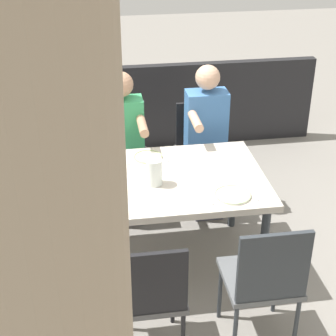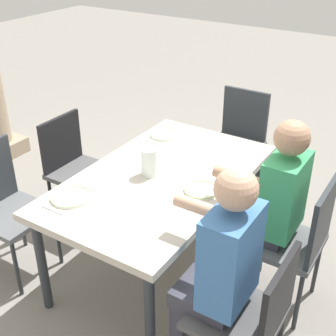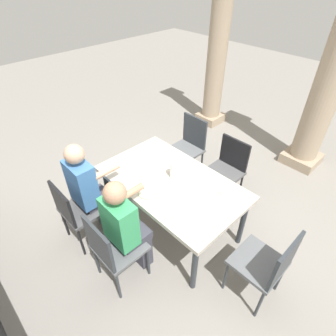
{
  "view_description": "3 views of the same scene",
  "coord_description": "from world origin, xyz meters",
  "px_view_note": "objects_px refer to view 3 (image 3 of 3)",
  "views": [
    {
      "loc": [
        0.38,
        3.33,
        2.67
      ],
      "look_at": [
        -0.13,
        0.02,
        0.83
      ],
      "focal_mm": 58.79,
      "sensor_mm": 36.0,
      "label": 1
    },
    {
      "loc": [
        -2.16,
        -1.42,
        2.24
      ],
      "look_at": [
        -0.0,
        -0.05,
        0.82
      ],
      "focal_mm": 48.77,
      "sensor_mm": 36.0,
      "label": 2
    },
    {
      "loc": [
        1.61,
        -1.59,
        2.74
      ],
      "look_at": [
        -0.08,
        0.02,
        0.87
      ],
      "focal_mm": 29.13,
      "sensor_mm": 36.0,
      "label": 3
    }
  ],
  "objects_px": {
    "plate_2": "(228,190)",
    "chair_mid_north": "(227,167)",
    "chair_west_south": "(76,209)",
    "stone_column_near": "(218,45)",
    "plate_1": "(148,193)",
    "chair_mid_south": "(112,248)",
    "chair_west_north": "(189,144)",
    "dining_table": "(171,185)",
    "chair_head_east": "(268,264)",
    "stone_column_centre": "(335,69)",
    "water_pitcher": "(175,171)",
    "diner_woman_green": "(126,226)",
    "diner_man_white": "(89,189)",
    "plate_0": "(161,150)"
  },
  "relations": [
    {
      "from": "plate_2",
      "to": "diner_woman_green",
      "type": "bearing_deg",
      "value": -111.45
    },
    {
      "from": "stone_column_centre",
      "to": "plate_2",
      "type": "distance_m",
      "value": 2.29
    },
    {
      "from": "dining_table",
      "to": "chair_west_south",
      "type": "height_order",
      "value": "chair_west_south"
    },
    {
      "from": "diner_woman_green",
      "to": "stone_column_near",
      "type": "height_order",
      "value": "stone_column_near"
    },
    {
      "from": "stone_column_near",
      "to": "plate_2",
      "type": "xyz_separation_m",
      "value": [
        1.92,
        -2.16,
        -0.71
      ]
    },
    {
      "from": "chair_west_south",
      "to": "water_pitcher",
      "type": "xyz_separation_m",
      "value": [
        0.55,
        0.98,
        0.32
      ]
    },
    {
      "from": "dining_table",
      "to": "diner_woman_green",
      "type": "xyz_separation_m",
      "value": [
        0.12,
        -0.72,
        0.0
      ]
    },
    {
      "from": "dining_table",
      "to": "water_pitcher",
      "type": "bearing_deg",
      "value": 108.66
    },
    {
      "from": "chair_mid_south",
      "to": "chair_west_south",
      "type": "bearing_deg",
      "value": 179.68
    },
    {
      "from": "chair_west_north",
      "to": "diner_woman_green",
      "type": "distance_m",
      "value": 1.77
    },
    {
      "from": "plate_2",
      "to": "chair_mid_north",
      "type": "bearing_deg",
      "value": 124.77
    },
    {
      "from": "diner_man_white",
      "to": "plate_0",
      "type": "relative_size",
      "value": 5.36
    },
    {
      "from": "plate_1",
      "to": "water_pitcher",
      "type": "xyz_separation_m",
      "value": [
        0.0,
        0.39,
        0.08
      ]
    },
    {
      "from": "plate_0",
      "to": "chair_mid_north",
      "type": "bearing_deg",
      "value": 42.49
    },
    {
      "from": "chair_head_east",
      "to": "plate_0",
      "type": "height_order",
      "value": "chair_head_east"
    },
    {
      "from": "dining_table",
      "to": "water_pitcher",
      "type": "relative_size",
      "value": 8.63
    },
    {
      "from": "chair_mid_south",
      "to": "plate_0",
      "type": "height_order",
      "value": "chair_mid_south"
    },
    {
      "from": "stone_column_near",
      "to": "plate_1",
      "type": "xyz_separation_m",
      "value": [
        1.37,
        -2.79,
        -0.71
      ]
    },
    {
      "from": "chair_west_south",
      "to": "plate_2",
      "type": "bearing_deg",
      "value": 48.01
    },
    {
      "from": "dining_table",
      "to": "chair_west_north",
      "type": "xyz_separation_m",
      "value": [
        -0.57,
        0.91,
        -0.14
      ]
    },
    {
      "from": "diner_man_white",
      "to": "chair_west_south",
      "type": "bearing_deg",
      "value": -90.86
    },
    {
      "from": "dining_table",
      "to": "plate_1",
      "type": "height_order",
      "value": "plate_1"
    },
    {
      "from": "chair_mid_south",
      "to": "water_pitcher",
      "type": "relative_size",
      "value": 4.87
    },
    {
      "from": "plate_2",
      "to": "water_pitcher",
      "type": "xyz_separation_m",
      "value": [
        -0.55,
        -0.25,
        0.08
      ]
    },
    {
      "from": "dining_table",
      "to": "chair_west_south",
      "type": "bearing_deg",
      "value": -122.34
    },
    {
      "from": "diner_man_white",
      "to": "plate_1",
      "type": "bearing_deg",
      "value": 35.86
    },
    {
      "from": "dining_table",
      "to": "chair_west_north",
      "type": "height_order",
      "value": "chair_west_north"
    },
    {
      "from": "chair_west_north",
      "to": "chair_mid_north",
      "type": "relative_size",
      "value": 1.05
    },
    {
      "from": "dining_table",
      "to": "stone_column_centre",
      "type": "height_order",
      "value": "stone_column_centre"
    },
    {
      "from": "chair_west_south",
      "to": "stone_column_centre",
      "type": "height_order",
      "value": "stone_column_centre"
    },
    {
      "from": "diner_woman_green",
      "to": "chair_west_north",
      "type": "bearing_deg",
      "value": 113.09
    },
    {
      "from": "stone_column_near",
      "to": "chair_mid_south",
      "type": "bearing_deg",
      "value": -65.81
    },
    {
      "from": "chair_mid_north",
      "to": "plate_2",
      "type": "bearing_deg",
      "value": -55.23
    },
    {
      "from": "stone_column_near",
      "to": "stone_column_centre",
      "type": "distance_m",
      "value": 1.92
    },
    {
      "from": "dining_table",
      "to": "chair_west_south",
      "type": "distance_m",
      "value": 1.08
    },
    {
      "from": "stone_column_near",
      "to": "plate_1",
      "type": "bearing_deg",
      "value": -63.92
    },
    {
      "from": "chair_west_north",
      "to": "diner_man_white",
      "type": "xyz_separation_m",
      "value": [
        0.0,
        -1.61,
        0.15
      ]
    },
    {
      "from": "chair_west_south",
      "to": "plate_1",
      "type": "distance_m",
      "value": 0.84
    },
    {
      "from": "chair_mid_south",
      "to": "stone_column_centre",
      "type": "bearing_deg",
      "value": 83.27
    },
    {
      "from": "diner_man_white",
      "to": "water_pitcher",
      "type": "distance_m",
      "value": 0.96
    },
    {
      "from": "chair_west_south",
      "to": "chair_mid_south",
      "type": "relative_size",
      "value": 0.96
    },
    {
      "from": "chair_mid_south",
      "to": "diner_woman_green",
      "type": "bearing_deg",
      "value": 90.92
    },
    {
      "from": "chair_west_north",
      "to": "chair_mid_south",
      "type": "bearing_deg",
      "value": -69.01
    },
    {
      "from": "chair_head_east",
      "to": "stone_column_centre",
      "type": "distance_m",
      "value": 2.76
    },
    {
      "from": "chair_head_east",
      "to": "plate_1",
      "type": "height_order",
      "value": "chair_head_east"
    },
    {
      "from": "chair_mid_north",
      "to": "plate_2",
      "type": "height_order",
      "value": "chair_mid_north"
    },
    {
      "from": "stone_column_centre",
      "to": "plate_0",
      "type": "height_order",
      "value": "stone_column_centre"
    },
    {
      "from": "stone_column_centre",
      "to": "chair_mid_south",
      "type": "bearing_deg",
      "value": -96.73
    },
    {
      "from": "chair_west_north",
      "to": "plate_0",
      "type": "relative_size",
      "value": 3.87
    },
    {
      "from": "stone_column_near",
      "to": "chair_west_north",
      "type": "bearing_deg",
      "value": -62.29
    }
  ]
}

